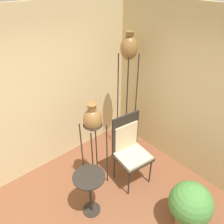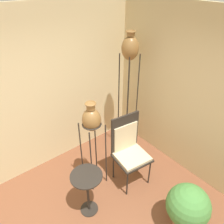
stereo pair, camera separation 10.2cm
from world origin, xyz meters
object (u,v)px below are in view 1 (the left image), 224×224
(side_table, at_px, (90,187))
(vase_stand_tall, at_px, (129,53))
(potted_plant, at_px, (190,205))
(vase_stand_medium, at_px, (93,122))
(chair, at_px, (130,147))

(side_table, bearing_deg, vase_stand_tall, 28.01)
(vase_stand_tall, xyz_separation_m, potted_plant, (-0.58, -1.80, -1.45))
(vase_stand_tall, height_order, vase_stand_medium, vase_stand_tall)
(vase_stand_medium, bearing_deg, vase_stand_tall, 19.42)
(vase_stand_medium, bearing_deg, potted_plant, -72.04)
(vase_stand_medium, relative_size, potted_plant, 2.00)
(potted_plant, bearing_deg, chair, 89.16)
(chair, bearing_deg, vase_stand_medium, 157.18)
(vase_stand_tall, relative_size, chair, 1.87)
(vase_stand_medium, distance_m, side_table, 0.89)
(vase_stand_medium, bearing_deg, side_table, -134.60)
(vase_stand_tall, distance_m, chair, 1.50)
(vase_stand_medium, xyz_separation_m, chair, (0.48, -0.29, -0.55))
(vase_stand_tall, xyz_separation_m, side_table, (-1.43, -0.76, -1.37))
(vase_stand_tall, bearing_deg, vase_stand_medium, -160.58)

